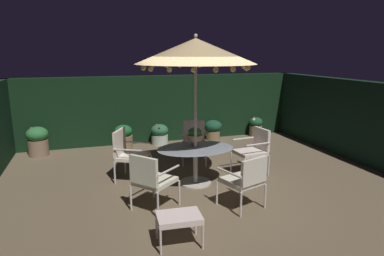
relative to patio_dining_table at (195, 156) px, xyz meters
The scene contains 17 objects.
ground_plane 0.61m from the patio_dining_table, 45.76° to the right, with size 8.50×7.64×0.02m, color brown.
hedge_backdrop_rear 3.57m from the patio_dining_table, 88.00° to the left, with size 8.50×0.30×1.92m, color black.
hedge_backdrop_right 4.24m from the patio_dining_table, ahead, with size 0.30×7.64×1.92m, color black.
patio_dining_table is the anchor object (origin of this frame).
patio_umbrella 2.01m from the patio_dining_table, 18.37° to the left, with size 2.28×2.28×2.90m.
centerpiece_planter 0.41m from the patio_dining_table, 77.28° to the left, with size 0.31×0.31×0.39m.
patio_chair_north 1.39m from the patio_dining_table, 139.64° to the right, with size 0.86×0.85×0.98m.
patio_chair_northeast 1.39m from the patio_dining_table, 71.39° to the right, with size 0.76×0.77×0.92m.
patio_chair_east 1.39m from the patio_dining_table, ahead, with size 0.70×0.63×0.98m.
patio_chair_southeast 1.39m from the patio_dining_table, 73.03° to the left, with size 0.71×0.74×0.98m.
patio_chair_south 1.40m from the patio_dining_table, 153.12° to the left, with size 0.82×0.83×1.04m.
ottoman_footrest 2.23m from the patio_dining_table, 113.94° to the right, with size 0.63×0.46×0.43m.
potted_plant_back_left 4.40m from the patio_dining_table, 137.07° to the left, with size 0.53×0.53×0.74m.
potted_plant_back_center 3.19m from the patio_dining_table, 109.80° to the left, with size 0.49×0.49×0.66m.
potted_plant_back_right 3.56m from the patio_dining_table, 63.15° to the left, with size 0.52×0.52×0.59m.
potted_plant_front_corner 4.40m from the patio_dining_table, 46.26° to the left, with size 0.42×0.42×0.59m.
potted_plant_left_far 3.13m from the patio_dining_table, 90.86° to the left, with size 0.49×0.49×0.58m.
Camera 1 is at (-2.13, -5.93, 2.57)m, focal length 31.58 mm.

